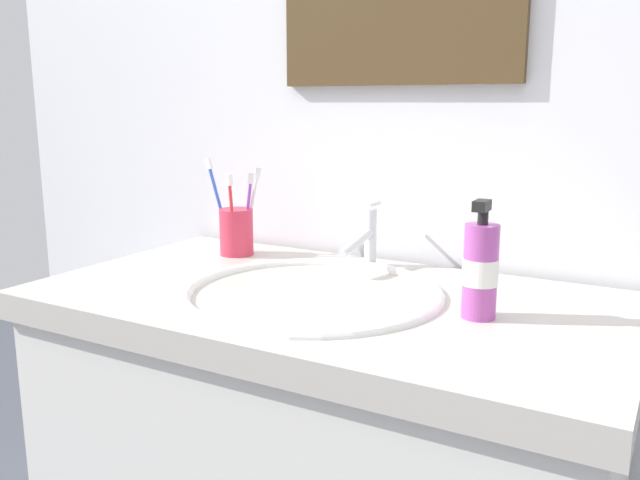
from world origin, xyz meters
TOP-DOWN VIEW (x-y plane):
  - tiled_wall_back at (0.00, 0.32)m, footprint 2.22×0.04m
  - sink_basin at (-0.02, -0.02)m, footprint 0.46×0.46m
  - faucet at (-0.02, 0.20)m, footprint 0.02×0.17m
  - toothbrush_cup at (-0.31, 0.16)m, footprint 0.07×0.07m
  - toothbrush_blue at (-0.35, 0.16)m, footprint 0.07×0.01m
  - toothbrush_white at (-0.29, 0.19)m, footprint 0.04×0.04m
  - toothbrush_red at (-0.30, 0.14)m, footprint 0.01×0.02m
  - toothbrush_purple at (-0.29, 0.17)m, footprint 0.03×0.02m
  - soap_dispenser at (0.27, 0.00)m, footprint 0.05×0.06m

SIDE VIEW (x-z plane):
  - sink_basin at x=-0.02m, z-range 0.81..0.92m
  - toothbrush_cup at x=-0.31m, z-range 0.90..1.00m
  - faucet at x=-0.02m, z-range 0.90..1.03m
  - soap_dispenser at x=0.27m, z-range 0.89..1.07m
  - toothbrush_red at x=-0.30m, z-range 0.92..1.09m
  - toothbrush_purple at x=-0.29m, z-range 0.92..1.09m
  - toothbrush_white at x=-0.29m, z-range 0.92..1.10m
  - toothbrush_blue at x=-0.35m, z-range 0.92..1.12m
  - tiled_wall_back at x=0.00m, z-range 0.00..2.40m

